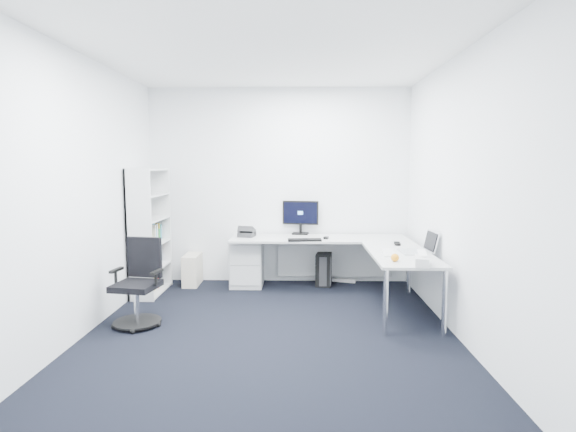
{
  "coord_description": "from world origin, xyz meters",
  "views": [
    {
      "loc": [
        0.28,
        -4.17,
        1.65
      ],
      "look_at": [
        0.15,
        1.05,
        1.05
      ],
      "focal_mm": 28.0,
      "sensor_mm": 36.0,
      "label": 1
    }
  ],
  "objects_px": {
    "task_chair": "(136,283)",
    "laptop": "(412,242)",
    "l_desk": "(320,268)",
    "monitor": "(300,217)",
    "bookshelf": "(150,231)"
  },
  "relations": [
    {
      "from": "l_desk",
      "to": "monitor",
      "type": "relative_size",
      "value": 4.7
    },
    {
      "from": "l_desk",
      "to": "laptop",
      "type": "relative_size",
      "value": 6.62
    },
    {
      "from": "task_chair",
      "to": "l_desk",
      "type": "bearing_deg",
      "value": 39.69
    },
    {
      "from": "task_chair",
      "to": "monitor",
      "type": "bearing_deg",
      "value": 55.36
    },
    {
      "from": "task_chair",
      "to": "laptop",
      "type": "bearing_deg",
      "value": 18.0
    },
    {
      "from": "task_chair",
      "to": "laptop",
      "type": "relative_size",
      "value": 2.51
    },
    {
      "from": "monitor",
      "to": "laptop",
      "type": "bearing_deg",
      "value": -38.85
    },
    {
      "from": "l_desk",
      "to": "monitor",
      "type": "distance_m",
      "value": 0.88
    },
    {
      "from": "bookshelf",
      "to": "task_chair",
      "type": "relative_size",
      "value": 1.8
    },
    {
      "from": "l_desk",
      "to": "task_chair",
      "type": "relative_size",
      "value": 2.64
    },
    {
      "from": "task_chair",
      "to": "monitor",
      "type": "relative_size",
      "value": 1.79
    },
    {
      "from": "task_chair",
      "to": "laptop",
      "type": "xyz_separation_m",
      "value": [
        2.9,
        0.46,
        0.37
      ]
    },
    {
      "from": "monitor",
      "to": "laptop",
      "type": "xyz_separation_m",
      "value": [
        1.22,
        -1.3,
        -0.11
      ]
    },
    {
      "from": "l_desk",
      "to": "task_chair",
      "type": "height_order",
      "value": "task_chair"
    },
    {
      "from": "monitor",
      "to": "l_desk",
      "type": "bearing_deg",
      "value": -59.72
    }
  ]
}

